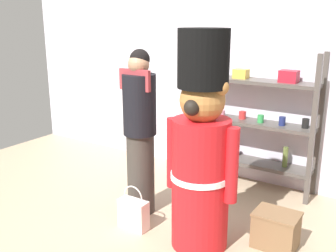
# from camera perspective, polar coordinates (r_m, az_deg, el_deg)

# --- Properties ---
(ground_plane) EXTENTS (6.40, 6.40, 0.00)m
(ground_plane) POSITION_cam_1_polar(r_m,az_deg,el_deg) (3.58, -8.31, -17.54)
(ground_plane) COLOR tan
(back_wall) EXTENTS (6.40, 0.12, 2.60)m
(back_wall) POSITION_cam_1_polar(r_m,az_deg,el_deg) (4.90, 8.42, 7.82)
(back_wall) COLOR silver
(back_wall) RESTS_ON ground_plane
(merchandise_shelf) EXTENTS (1.26, 0.35, 1.60)m
(merchandise_shelf) POSITION_cam_1_polar(r_m,az_deg,el_deg) (4.58, 13.46, 0.90)
(merchandise_shelf) COLOR #4C4742
(merchandise_shelf) RESTS_ON ground_plane
(teddy_bear_guard) EXTENTS (0.67, 0.51, 1.86)m
(teddy_bear_guard) POSITION_cam_1_polar(r_m,az_deg,el_deg) (3.28, 4.84, -3.69)
(teddy_bear_guard) COLOR red
(teddy_bear_guard) RESTS_ON ground_plane
(person_shopper) EXTENTS (0.34, 0.33, 1.66)m
(person_shopper) POSITION_cam_1_polar(r_m,az_deg,el_deg) (3.86, -4.11, -0.70)
(person_shopper) COLOR #38332D
(person_shopper) RESTS_ON ground_plane
(shopping_bag) EXTENTS (0.29, 0.13, 0.44)m
(shopping_bag) POSITION_cam_1_polar(r_m,az_deg,el_deg) (3.81, -5.05, -12.57)
(shopping_bag) COLOR silver
(shopping_bag) RESTS_ON ground_plane
(display_crate) EXTENTS (0.38, 0.29, 0.32)m
(display_crate) POSITION_cam_1_polar(r_m,az_deg,el_deg) (3.65, 15.41, -14.33)
(display_crate) COLOR brown
(display_crate) RESTS_ON ground_plane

